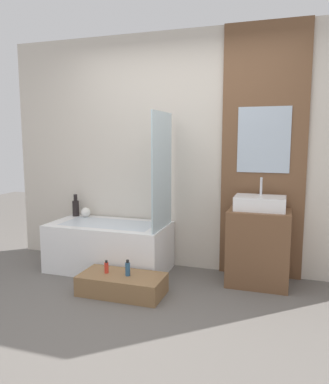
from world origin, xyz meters
TOP-DOWN VIEW (x-y plane):
  - ground_plane at (0.00, 0.00)m, footprint 12.00×12.00m
  - wall_tiled_back at (0.00, 1.58)m, footprint 4.20×0.06m
  - wall_wood_accent at (0.88, 1.53)m, footprint 0.85×0.04m
  - bathtub at (-0.72, 1.19)m, footprint 1.31×0.68m
  - glass_shower_screen at (-0.10, 1.18)m, footprint 0.01×0.61m
  - wooden_step_bench at (-0.32, 0.62)m, footprint 0.80×0.40m
  - vanity_cabinet at (0.88, 1.28)m, footprint 0.60×0.46m
  - sink at (0.88, 1.28)m, footprint 0.49×0.32m
  - vase_tall_dark at (-1.29, 1.44)m, footprint 0.08×0.08m
  - vase_round_light at (-1.15, 1.42)m, footprint 0.11×0.11m
  - bottle_soap_primary at (-0.47, 0.62)m, footprint 0.04×0.04m
  - bottle_soap_secondary at (-0.26, 0.62)m, footprint 0.05×0.05m

SIDE VIEW (x-z plane):
  - ground_plane at x=0.00m, z-range 0.00..0.00m
  - wooden_step_bench at x=-0.32m, z-range 0.00..0.19m
  - bottle_soap_primary at x=-0.47m, z-range 0.18..0.30m
  - bottle_soap_secondary at x=-0.26m, z-range 0.18..0.33m
  - bathtub at x=-0.72m, z-range 0.00..0.53m
  - vanity_cabinet at x=0.88m, z-range 0.00..0.76m
  - vase_round_light at x=-1.15m, z-range 0.53..0.64m
  - vase_tall_dark at x=-1.29m, z-range 0.50..0.76m
  - sink at x=0.88m, z-range 0.67..0.98m
  - glass_shower_screen at x=-0.10m, z-range 0.53..1.72m
  - wall_tiled_back at x=0.00m, z-range 0.00..2.60m
  - wall_wood_accent at x=0.88m, z-range 0.01..2.61m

